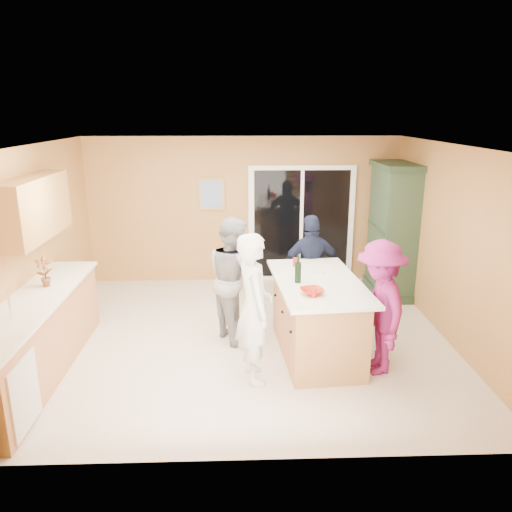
{
  "coord_description": "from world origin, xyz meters",
  "views": [
    {
      "loc": [
        -0.08,
        -6.28,
        3.01
      ],
      "look_at": [
        0.15,
        0.1,
        1.15
      ],
      "focal_mm": 35.0,
      "sensor_mm": 36.0,
      "label": 1
    }
  ],
  "objects_px": {
    "kitchen_island": "(317,320)",
    "woman_white": "(254,308)",
    "woman_navy": "(312,269)",
    "woman_grey": "(234,278)",
    "woman_magenta": "(379,307)",
    "green_hutch": "(393,232)"
  },
  "relations": [
    {
      "from": "kitchen_island",
      "to": "woman_white",
      "type": "relative_size",
      "value": 1.12
    },
    {
      "from": "woman_white",
      "to": "woman_navy",
      "type": "height_order",
      "value": "woman_white"
    },
    {
      "from": "woman_white",
      "to": "woman_grey",
      "type": "bearing_deg",
      "value": 0.06
    },
    {
      "from": "woman_navy",
      "to": "woman_white",
      "type": "bearing_deg",
      "value": 54.24
    },
    {
      "from": "woman_grey",
      "to": "woman_navy",
      "type": "bearing_deg",
      "value": -91.5
    },
    {
      "from": "woman_navy",
      "to": "woman_magenta",
      "type": "bearing_deg",
      "value": 103.39
    },
    {
      "from": "green_hutch",
      "to": "woman_white",
      "type": "distance_m",
      "value": 3.68
    },
    {
      "from": "woman_white",
      "to": "woman_magenta",
      "type": "xyz_separation_m",
      "value": [
        1.47,
        0.15,
        -0.07
      ]
    },
    {
      "from": "woman_grey",
      "to": "woman_magenta",
      "type": "bearing_deg",
      "value": -146.71
    },
    {
      "from": "woman_white",
      "to": "woman_magenta",
      "type": "distance_m",
      "value": 1.48
    },
    {
      "from": "kitchen_island",
      "to": "woman_white",
      "type": "height_order",
      "value": "woman_white"
    },
    {
      "from": "woman_white",
      "to": "woman_navy",
      "type": "bearing_deg",
      "value": -39.75
    },
    {
      "from": "woman_white",
      "to": "woman_grey",
      "type": "xyz_separation_m",
      "value": [
        -0.23,
        1.14,
        -0.03
      ]
    },
    {
      "from": "kitchen_island",
      "to": "woman_grey",
      "type": "xyz_separation_m",
      "value": [
        -1.05,
        0.54,
        0.38
      ]
    },
    {
      "from": "woman_navy",
      "to": "kitchen_island",
      "type": "bearing_deg",
      "value": 78.33
    },
    {
      "from": "kitchen_island",
      "to": "woman_navy",
      "type": "relative_size",
      "value": 1.23
    },
    {
      "from": "woman_grey",
      "to": "green_hutch",
      "type": "bearing_deg",
      "value": -84.58
    },
    {
      "from": "woman_white",
      "to": "woman_grey",
      "type": "height_order",
      "value": "woman_white"
    },
    {
      "from": "green_hutch",
      "to": "woman_magenta",
      "type": "relative_size",
      "value": 1.37
    },
    {
      "from": "kitchen_island",
      "to": "green_hutch",
      "type": "distance_m",
      "value": 2.77
    },
    {
      "from": "kitchen_island",
      "to": "woman_magenta",
      "type": "distance_m",
      "value": 0.86
    },
    {
      "from": "woman_magenta",
      "to": "kitchen_island",
      "type": "bearing_deg",
      "value": -128.98
    }
  ]
}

